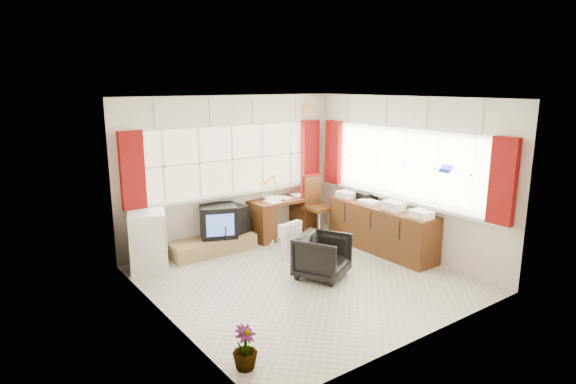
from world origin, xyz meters
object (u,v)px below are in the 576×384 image
desk (282,215)px  credenza (381,228)px  crt_tv (218,221)px  task_chair (315,204)px  office_chair (322,256)px  desk_lamp (275,181)px  radiator (292,243)px  mini_fridge (148,241)px  tv_bench (213,246)px

desk → credenza: 1.81m
desk → crt_tv: 1.29m
task_chair → crt_tv: 1.82m
desk → office_chair: (-0.63, -1.88, -0.08)m
desk_lamp → office_chair: size_ratio=0.59×
credenza → crt_tv: size_ratio=2.78×
office_chair → credenza: credenza is taller
radiator → crt_tv: crt_tv is taller
office_chair → mini_fridge: (-1.88, 1.70, 0.13)m
office_chair → desk: bearing=44.3°
credenza → desk: bearing=118.3°
radiator → desk_lamp: bearing=67.1°
crt_tv → mini_fridge: mini_fridge is taller
credenza → tv_bench: (-2.28, 1.52, -0.27)m
desk_lamp → crt_tv: desk_lamp is taller
desk → office_chair: 1.98m
desk → tv_bench: 1.45m
desk → credenza: credenza is taller
radiator → mini_fridge: (-1.99, 0.83, 0.20)m
desk_lamp → mini_fridge: size_ratio=0.46×
desk → credenza: (0.86, -1.59, 0.00)m
task_chair → tv_bench: bearing=173.2°
desk → crt_tv: size_ratio=1.73×
desk → crt_tv: bearing=-178.8°
task_chair → tv_bench: 2.01m
tv_bench → crt_tv: size_ratio=1.94×
office_chair → mini_fridge: size_ratio=0.78×
radiator → mini_fridge: bearing=157.4°
crt_tv → radiator: bearing=-51.9°
crt_tv → credenza: bearing=-36.1°
task_chair → credenza: task_chair is taller
tv_bench → mini_fridge: bearing=-174.5°
task_chair → desk: bearing=149.9°
office_chair → mini_fridge: 2.54m
office_chair → crt_tv: (-0.65, 1.85, 0.20)m
office_chair → tv_bench: size_ratio=0.49×
radiator → task_chair: bearing=34.0°
desk_lamp → office_chair: bearing=-106.4°
desk_lamp → task_chair: size_ratio=0.37×
task_chair → credenza: 1.35m
office_chair → crt_tv: size_ratio=0.95×
task_chair → credenza: (0.34, -1.29, -0.19)m
desk_lamp → office_chair: 2.25m
desk → task_chair: size_ratio=1.13×
desk_lamp → radiator: size_ratio=0.70×
credenza → tv_bench: bearing=146.3°
desk → task_chair: 0.63m
mini_fridge → task_chair: bearing=-2.4°
radiator → tv_bench: (-0.90, 0.93, -0.11)m
task_chair → mini_fridge: bearing=177.6°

